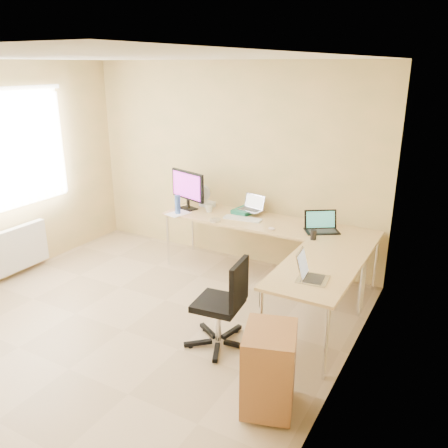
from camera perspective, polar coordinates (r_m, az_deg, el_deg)
The scene contains 24 objects.
floor at distance 4.89m, azimuth -12.31°, elevation -12.71°, with size 4.50×4.50×0.00m, color tan.
ceiling at distance 4.18m, azimuth -14.96°, elevation 19.27°, with size 4.50×4.50×0.00m, color white.
wall_back at distance 6.14m, azimuth 0.78°, elevation 7.44°, with size 4.50×4.50×0.00m, color #E5BD78.
wall_right at distance 3.37m, azimuth 13.99°, elevation -3.17°, with size 4.50×4.50×0.00m, color #E5BD78.
desk_main at distance 5.77m, azimuth 5.18°, elevation -3.17°, with size 2.65×0.70×0.73m, color tan.
desk_return at distance 4.61m, azimuth 11.17°, elevation -9.51°, with size 0.70×1.30×0.73m, color tan.
monitor at distance 6.07m, azimuth -4.49°, elevation 4.19°, with size 0.60×0.19×0.51m, color black.
book_stack at distance 5.96m, azimuth 2.59°, elevation 1.66°, with size 0.23×0.31×0.05m, color #196851.
laptop_center at distance 5.87m, azimuth 3.36°, elevation 2.59°, with size 0.30×0.23×0.19m, color #B0AFCB.
laptop_black at distance 5.36m, azimuth 12.08°, elevation 0.24°, with size 0.37×0.28×0.24m, color black.
keyboard at distance 5.70m, azimuth 2.31°, elevation 0.66°, with size 0.47×0.13×0.02m, color silver.
mouse at distance 5.37m, azimuth 5.92°, elevation -0.56°, with size 0.09×0.06×0.03m, color silver.
mug at distance 5.98m, azimuth -1.84°, elevation 1.98°, with size 0.11×0.11×0.11m, color beige.
cd_stack at distance 5.62m, azimuth -1.07°, elevation 0.46°, with size 0.14×0.14×0.03m, color white.
water_bottle at distance 5.91m, azimuth -5.75°, elevation 2.42°, with size 0.07×0.07×0.25m, color #3758A9.
papers at distance 5.95m, azimuth -5.71°, elevation 1.30°, with size 0.20×0.29×0.01m, color white.
white_box at distance 6.22m, azimuth -2.07°, elevation 2.50°, with size 0.19×0.14×0.07m, color silver.
desk_fan at distance 6.22m, azimuth -2.43°, elevation 3.45°, with size 0.21×0.21×0.27m, color silver.
black_cup at distance 5.13m, azimuth 10.99°, elevation -1.33°, with size 0.06×0.06×0.11m, color black.
laptop_return at distance 4.17m, azimuth 10.99°, elevation -5.50°, with size 0.25×0.31×0.21m, color #B3B3B3.
office_chair at distance 4.33m, azimuth -0.74°, elevation -9.04°, with size 0.54×0.54×0.90m, color black.
cabinet at distance 3.69m, azimuth 5.59°, elevation -17.33°, with size 0.38×0.47×0.65m, color olive.
radiator at distance 6.38m, azimuth -24.02°, elevation -2.75°, with size 0.09×0.80×0.55m, color white.
window at distance 6.08m, azimuth -25.67°, elevation 7.85°, with size 0.10×1.80×1.40m, color white.
Camera 1 is at (2.87, -3.04, 2.55)m, focal length 37.01 mm.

